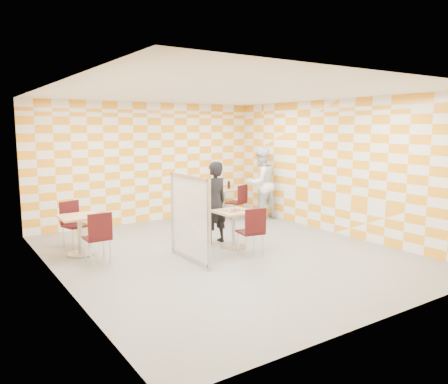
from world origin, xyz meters
name	(u,v)px	position (x,y,z in m)	size (l,w,h in m)	color
room_shell	(210,173)	(0.00, 0.54, 1.50)	(7.00, 7.00, 7.00)	gray
main_table	(234,223)	(0.36, 0.25, 0.51)	(0.70, 0.70, 0.75)	tan
second_table	(224,198)	(1.89, 2.91, 0.51)	(0.70, 0.70, 0.75)	tan
empty_table	(80,228)	(-2.32, 1.44, 0.51)	(0.70, 0.70, 0.75)	tan
chair_main_front	(253,228)	(0.28, -0.48, 0.54)	(0.49, 0.49, 0.92)	#360A0D
chair_second_front	(239,199)	(1.99, 2.33, 0.54)	(0.55, 0.56, 0.92)	#360A0D
chair_second_side	(208,198)	(1.47, 3.01, 0.54)	(0.49, 0.48, 0.92)	#360A0D
chair_empty_near	(99,234)	(-2.21, 0.67, 0.54)	(0.42, 0.43, 0.92)	#360A0D
chair_empty_far	(73,220)	(-2.28, 2.07, 0.54)	(0.53, 0.53, 0.92)	#360A0D
partition	(190,218)	(-0.80, -0.06, 0.79)	(0.08, 1.38, 1.55)	white
man_dark	(214,203)	(0.24, 0.78, 0.85)	(0.62, 0.41, 1.70)	black
man_white	(261,183)	(2.55, 2.16, 0.94)	(0.91, 0.71, 1.88)	white
pizza_on_foil	(234,210)	(0.36, 0.23, 0.77)	(0.40, 0.40, 0.04)	silver
sport_bottle	(215,186)	(1.73, 3.07, 0.84)	(0.06, 0.06, 0.20)	white
soda_bottle	(229,185)	(2.05, 2.90, 0.85)	(0.07, 0.07, 0.23)	black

